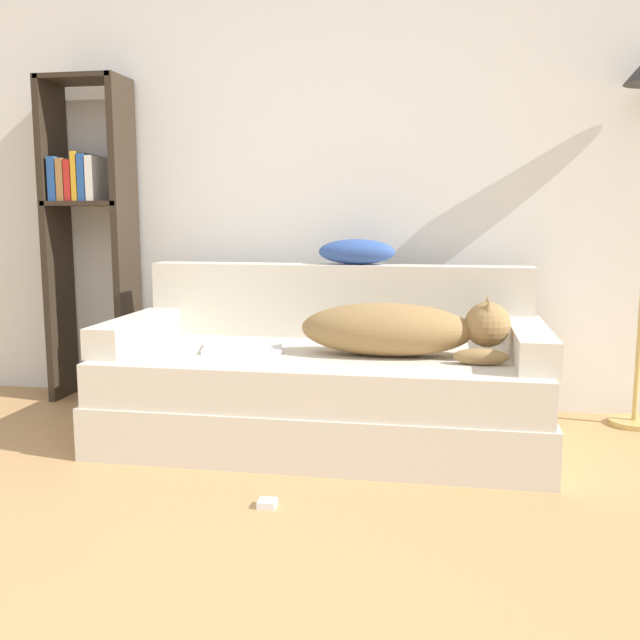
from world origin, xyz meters
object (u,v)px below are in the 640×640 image
couch (324,397)px  power_adapter (267,504)px  bookshelf (88,218)px  laptop (243,348)px  dog (401,329)px  throw_pillow (357,252)px

couch → power_adapter: bearing=-94.8°
bookshelf → laptop: bearing=-27.9°
dog → bookshelf: bookshelf is taller
throw_pillow → power_adapter: size_ratio=6.09×
bookshelf → power_adapter: (1.26, -1.24, -0.94)m
laptop → power_adapter: 0.87m
bookshelf → throw_pillow: bearing=-3.6°
couch → bookshelf: size_ratio=1.12×
couch → laptop: laptop is taller
dog → throw_pillow: size_ratio=2.35×
couch → dog: dog is taller
laptop → power_adapter: laptop is taller
laptop → couch: bearing=-9.6°
throw_pillow → power_adapter: 1.40m
dog → bookshelf: 1.80m
couch → dog: size_ratio=2.16×
couch → power_adapter: (-0.06, -0.75, -0.18)m
power_adapter → laptop: bearing=111.8°
dog → throw_pillow: (-0.25, 0.45, 0.29)m
dog → bookshelf: size_ratio=0.52×
bookshelf → power_adapter: bookshelf is taller
bookshelf → power_adapter: bearing=-44.5°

